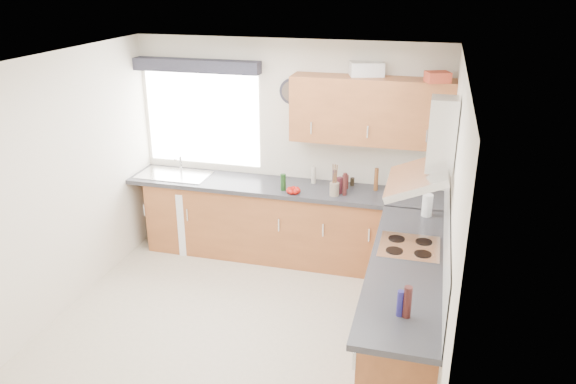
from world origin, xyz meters
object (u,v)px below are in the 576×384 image
(oven, at_px, (405,295))
(extractor_hood, at_px, (430,155))
(washing_machine, at_px, (203,217))
(upper_cabinets, at_px, (371,111))

(oven, height_order, extractor_hood, extractor_hood)
(oven, distance_m, washing_machine, 2.78)
(extractor_hood, xyz_separation_m, washing_machine, (-2.60, 1.22, -1.38))
(extractor_hood, relative_size, washing_machine, 1.00)
(upper_cabinets, bearing_deg, extractor_hood, -63.87)
(upper_cabinets, relative_size, washing_machine, 2.17)
(upper_cabinets, height_order, washing_machine, upper_cabinets)
(oven, relative_size, washing_machine, 1.09)
(oven, bearing_deg, washing_machine, 153.99)
(oven, bearing_deg, extractor_hood, -0.00)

